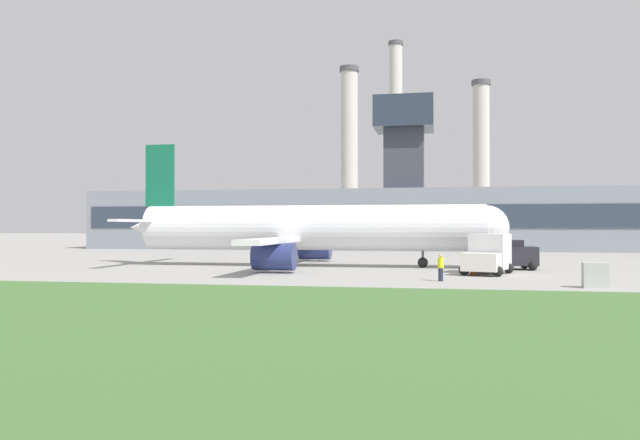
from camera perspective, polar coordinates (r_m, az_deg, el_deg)
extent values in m
plane|color=#999691|center=(50.91, 3.72, -4.23)|extent=(400.00, 400.00, 0.00)
cube|color=#426B33|center=(15.58, -13.26, -12.54)|extent=(240.00, 37.00, 0.06)
cube|color=gray|center=(88.02, 6.68, 0.00)|extent=(86.07, 13.66, 8.21)
cube|color=#2D3847|center=(81.16, 6.34, 0.34)|extent=(84.35, 0.16, 2.96)
cube|color=#383D47|center=(88.07, 7.72, 2.77)|extent=(5.39, 5.39, 16.71)
cube|color=#283342|center=(89.29, 7.71, 9.52)|extent=(8.09, 8.09, 4.31)
cylinder|color=beige|center=(125.31, 2.70, 5.78)|extent=(3.39, 3.39, 34.13)
cylinder|color=#4C4C51|center=(128.44, 2.69, 13.59)|extent=(3.90, 3.90, 1.02)
cylinder|color=beige|center=(122.04, 6.95, 6.91)|extent=(2.51, 2.51, 38.20)
cylinder|color=#4C4C51|center=(126.05, 6.94, 15.73)|extent=(2.88, 2.88, 0.75)
cylinder|color=beige|center=(122.98, 14.52, 4.97)|extent=(3.13, 3.13, 30.10)
cylinder|color=#4C4C51|center=(125.42, 14.51, 12.04)|extent=(3.60, 3.60, 0.94)
cylinder|color=white|center=(50.39, -0.88, -0.69)|extent=(27.60, 3.63, 3.63)
sphere|color=white|center=(49.50, 14.97, -0.68)|extent=(3.44, 3.44, 3.44)
cone|color=white|center=(54.86, -15.14, -0.66)|extent=(3.99, 3.44, 3.44)
cube|color=#146647|center=(54.70, -14.41, 3.97)|extent=(2.54, 0.24, 5.22)
cube|color=white|center=(51.35, -16.45, -0.06)|extent=(0.81, 7.36, 0.20)
cube|color=white|center=(57.99, -13.13, -0.12)|extent=(0.81, 7.36, 0.20)
cube|color=white|center=(44.05, -4.43, -1.89)|extent=(1.79, 12.26, 0.36)
cube|color=white|center=(57.39, -0.85, -1.58)|extent=(1.79, 12.26, 0.36)
cylinder|color=navy|center=(43.55, -4.21, -3.37)|extent=(2.92, 1.92, 1.92)
cylinder|color=navy|center=(57.83, -0.46, -2.67)|extent=(2.92, 1.92, 1.92)
cylinder|color=#59595B|center=(49.42, 9.38, -2.80)|extent=(0.20, 0.20, 1.83)
sphere|color=black|center=(49.46, 9.38, -3.86)|extent=(0.81, 0.81, 0.81)
cylinder|color=#59595B|center=(48.73, -4.63, -2.84)|extent=(0.20, 0.20, 1.83)
sphere|color=black|center=(48.77, -4.63, -3.91)|extent=(0.81, 0.81, 0.81)
cylinder|color=#59595B|center=(53.39, -3.26, -2.64)|extent=(0.20, 0.20, 1.83)
sphere|color=black|center=(53.43, -3.26, -3.62)|extent=(0.81, 0.81, 0.81)
cube|color=#232328|center=(48.84, 17.30, -3.16)|extent=(3.46, 2.53, 1.41)
cube|color=black|center=(48.80, 17.29, -2.04)|extent=(1.34, 1.58, 0.50)
sphere|color=black|center=(48.30, 18.88, -3.98)|extent=(0.70, 0.70, 0.70)
sphere|color=black|center=(50.11, 18.19, -3.86)|extent=(0.70, 0.70, 0.70)
sphere|color=black|center=(47.65, 16.36, -4.04)|extent=(0.70, 0.70, 0.70)
sphere|color=black|center=(49.49, 15.75, -3.91)|extent=(0.70, 0.70, 0.70)
cube|color=white|center=(42.15, 14.52, -3.74)|extent=(2.71, 2.27, 1.18)
cube|color=silver|center=(44.48, 15.29, -2.78)|extent=(3.07, 3.37, 2.41)
sphere|color=black|center=(42.36, 13.03, -4.48)|extent=(0.70, 0.70, 0.70)
sphere|color=black|center=(41.81, 15.95, -4.53)|extent=(0.70, 0.70, 0.70)
sphere|color=black|center=(45.49, 14.15, -4.21)|extent=(0.70, 0.70, 0.70)
sphere|color=black|center=(44.98, 16.88, -4.24)|extent=(0.70, 0.70, 0.70)
cylinder|color=#23283D|center=(37.66, 10.98, -4.92)|extent=(0.37, 0.37, 0.78)
cylinder|color=yellow|center=(37.62, 10.98, -3.87)|extent=(0.46, 0.46, 0.62)
sphere|color=tan|center=(37.59, 10.98, -3.24)|extent=(0.21, 0.21, 0.21)
cube|color=black|center=(42.61, 13.84, -4.91)|extent=(0.64, 0.64, 0.03)
cone|color=orange|center=(42.59, 13.84, -4.56)|extent=(0.46, 0.46, 0.55)
cube|color=#B2B7B2|center=(35.93, 23.85, -4.65)|extent=(1.24, 0.66, 1.33)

